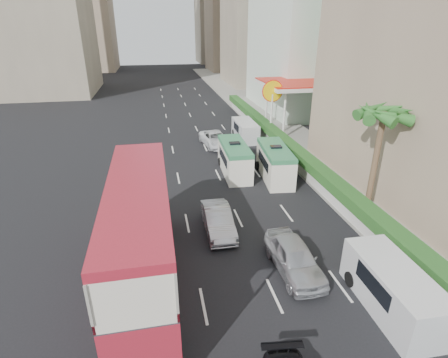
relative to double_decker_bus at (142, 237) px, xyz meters
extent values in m
plane|color=black|center=(6.00, 0.00, -2.53)|extent=(200.00, 200.00, 0.00)
cube|color=#A61E2E|center=(0.00, 0.00, 0.00)|extent=(2.50, 11.00, 5.06)
imported|color=#B6B9BD|center=(4.10, 3.78, -2.53)|extent=(1.54, 4.35, 1.43)
imported|color=#B6B9BD|center=(7.08, -0.50, -2.53)|extent=(1.98, 4.63, 1.56)
imported|color=silver|center=(6.72, 19.41, -2.53)|extent=(2.98, 5.25, 1.38)
cube|color=silver|center=(6.99, 12.16, -1.29)|extent=(2.03, 5.63, 2.47)
cube|color=silver|center=(9.88, 10.63, -1.28)|extent=(2.43, 5.78, 2.49)
cube|color=silver|center=(10.15, -3.66, -1.53)|extent=(2.11, 5.04, 2.00)
cube|color=silver|center=(10.14, 20.94, -1.58)|extent=(1.95, 4.78, 1.91)
cube|color=#99968C|center=(15.00, 25.00, -2.44)|extent=(6.00, 120.00, 0.18)
cube|color=silver|center=(12.20, 14.00, -1.85)|extent=(0.30, 44.00, 1.00)
cube|color=#2D6626|center=(12.20, 14.00, -1.00)|extent=(1.10, 44.00, 0.70)
cylinder|color=brown|center=(13.80, 4.00, 0.85)|extent=(0.36, 0.36, 6.40)
cube|color=silver|center=(16.00, 23.00, 0.22)|extent=(6.50, 8.00, 5.50)
camera|label=1|loc=(1.01, -13.50, 8.55)|focal=28.00mm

